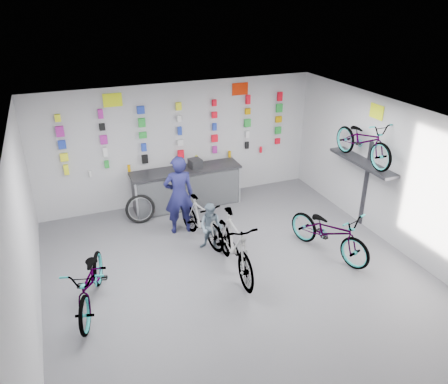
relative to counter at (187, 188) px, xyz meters
name	(u,v)px	position (x,y,z in m)	size (l,w,h in m)	color
floor	(245,287)	(0.00, -3.54, -0.49)	(8.00, 8.00, 0.00)	#525257
ceiling	(250,130)	(0.00, -3.54, 2.51)	(8.00, 8.00, 0.00)	white
wall_back	(180,144)	(0.00, 0.46, 1.01)	(7.00, 7.00, 0.00)	silver
wall_left	(24,259)	(-3.50, -3.54, 1.01)	(8.00, 8.00, 0.00)	silver
wall_right	(409,184)	(3.50, -3.54, 1.01)	(8.00, 8.00, 0.00)	silver
counter	(187,188)	(0.00, 0.00, 0.00)	(2.70, 0.66, 1.00)	black
merch_wall	(178,133)	(-0.05, 0.39, 1.32)	(5.57, 0.08, 1.57)	#EFF51F
wall_bracket	(363,166)	(3.33, -2.34, 0.98)	(0.39, 1.90, 2.00)	#333338
sign_left	(113,100)	(-1.50, 0.44, 2.23)	(0.42, 0.02, 0.30)	#EAFF14
sign_right	(240,89)	(1.60, 0.44, 2.23)	(0.42, 0.02, 0.30)	red
sign_side	(377,112)	(3.48, -2.34, 2.16)	(0.02, 0.40, 0.30)	#EAFF14
bike_left	(91,282)	(-2.63, -3.02, 0.02)	(0.67, 1.91, 1.01)	gray
bike_center	(234,245)	(0.01, -2.99, 0.11)	(0.56, 1.99, 1.20)	gray
bike_right	(329,232)	(2.04, -3.13, 0.03)	(0.68, 1.96, 1.03)	gray
bike_service	(202,220)	(-0.20, -1.70, 0.01)	(0.47, 1.65, 0.99)	gray
bike_wall	(364,140)	(3.25, -2.34, 1.57)	(0.63, 1.80, 0.95)	gray
clerk	(179,195)	(-0.52, -1.14, 0.41)	(0.66, 0.43, 1.80)	#161746
customer	(211,227)	(-0.13, -2.09, 0.04)	(0.51, 0.40, 1.05)	slate
spare_wheel	(140,209)	(-1.25, -0.37, -0.15)	(0.70, 0.27, 0.68)	black
register	(195,163)	(0.25, 0.01, 0.62)	(0.28, 0.30, 0.22)	black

